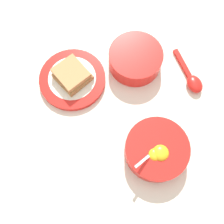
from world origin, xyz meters
name	(u,v)px	position (x,y,z in m)	size (l,w,h in m)	color
ground_plane	(99,106)	(0.00, 0.00, 0.00)	(3.00, 3.00, 0.00)	silver
egg_bowl	(157,150)	(-0.02, -0.21, 0.03)	(0.17, 0.17, 0.08)	red
toast_plate	(72,79)	(0.02, 0.12, 0.01)	(0.20, 0.20, 0.02)	red
toast_sandwich	(72,75)	(0.02, 0.12, 0.04)	(0.11, 0.11, 0.04)	#9E7042
soup_spoon	(192,80)	(0.23, -0.18, 0.01)	(0.11, 0.15, 0.03)	red
congee_bowl	(135,59)	(0.18, -0.01, 0.03)	(0.16, 0.16, 0.06)	red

